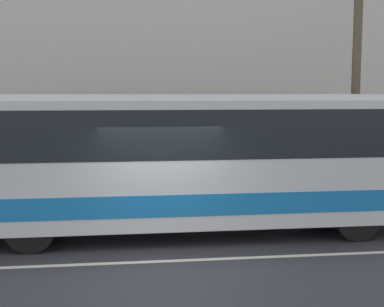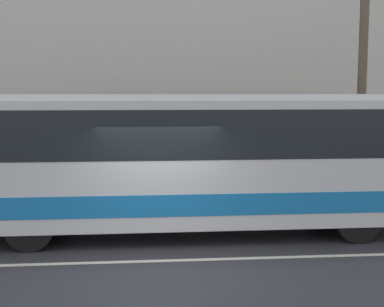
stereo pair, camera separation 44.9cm
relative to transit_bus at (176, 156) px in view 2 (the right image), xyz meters
The scene contains 5 objects.
ground_plane 2.69m from the transit_bus, 101.89° to the right, with size 60.00×60.00×0.00m, color #333338.
sidewalk 3.95m from the transit_bus, 96.72° to the left, with size 60.00×3.07×0.15m.
lane_stripe 2.69m from the transit_bus, 101.89° to the right, with size 54.00×0.14×0.01m.
transit_bus is the anchor object (origin of this frame).
utility_pole_near 6.15m from the transit_bus, 25.64° to the left, with size 0.25×0.25×6.75m.
Camera 2 is at (-0.31, -9.82, 3.19)m, focal length 50.00 mm.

